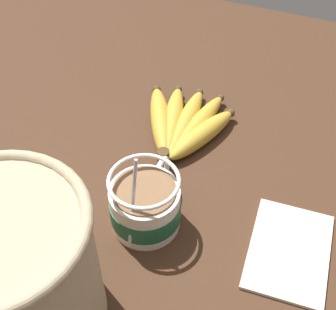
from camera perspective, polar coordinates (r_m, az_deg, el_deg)
table at (r=75.45cm, az=-2.27°, el=-5.35°), size 129.07×129.07×2.72cm
coffee_mug at (r=67.88cm, az=-2.77°, el=-6.13°), size 14.52×10.38×15.44cm
banana_bunch at (r=83.08cm, az=1.74°, el=3.70°), size 21.17×18.32×4.09cm
woven_basket at (r=56.72cm, az=-18.47°, el=-13.57°), size 20.37×20.37×20.52cm
napkin at (r=69.91cm, az=14.54°, el=-11.23°), size 16.50×12.07×0.60cm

